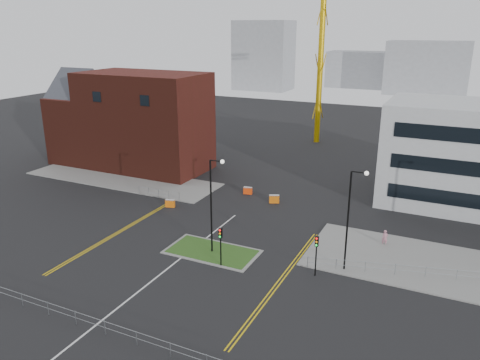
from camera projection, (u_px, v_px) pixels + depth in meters
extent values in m
plane|color=black|center=(143.00, 288.00, 37.88)|extent=(200.00, 200.00, 0.00)
cube|color=slate|center=(122.00, 179.00, 64.91)|extent=(28.00, 8.00, 0.12)
cube|color=slate|center=(446.00, 268.00, 40.85)|extent=(24.00, 10.00, 0.12)
cube|color=slate|center=(212.00, 252.00, 43.91)|extent=(8.60, 4.60, 0.08)
cube|color=#274918|center=(212.00, 252.00, 43.90)|extent=(8.00, 4.00, 0.12)
cube|color=#4A1B12|center=(145.00, 122.00, 67.87)|extent=(18.00, 10.00, 14.00)
cube|color=black|center=(97.00, 97.00, 63.96)|extent=(1.40, 0.10, 1.40)
cube|color=black|center=(145.00, 101.00, 60.68)|extent=(1.40, 0.10, 1.40)
cube|color=#4A1B12|center=(83.00, 128.00, 73.42)|extent=(6.00, 10.00, 10.00)
cube|color=#2D3038|center=(80.00, 96.00, 71.85)|extent=(6.40, 8.49, 8.49)
cylinder|color=gold|center=(321.00, 53.00, 80.89)|extent=(1.00, 1.00, 31.55)
cylinder|color=black|center=(211.00, 208.00, 42.51)|extent=(0.16, 0.16, 9.00)
cylinder|color=black|center=(216.00, 161.00, 40.85)|extent=(1.20, 0.10, 0.10)
sphere|color=silver|center=(222.00, 162.00, 40.61)|extent=(0.36, 0.36, 0.36)
cylinder|color=black|center=(348.00, 222.00, 39.31)|extent=(0.16, 0.16, 9.00)
cylinder|color=black|center=(359.00, 172.00, 37.65)|extent=(1.20, 0.10, 0.10)
sphere|color=silver|center=(367.00, 173.00, 37.41)|extent=(0.36, 0.36, 0.36)
cylinder|color=black|center=(221.00, 251.00, 40.92)|extent=(0.12, 0.12, 3.00)
cube|color=black|center=(221.00, 233.00, 40.38)|extent=(0.28, 0.22, 0.90)
sphere|color=red|center=(220.00, 230.00, 40.18)|extent=(0.18, 0.18, 0.18)
sphere|color=orange|center=(220.00, 234.00, 40.27)|extent=(0.18, 0.18, 0.18)
sphere|color=#0CCC33|center=(220.00, 237.00, 40.37)|extent=(0.18, 0.18, 0.18)
cylinder|color=black|center=(316.00, 260.00, 39.35)|extent=(0.12, 0.12, 3.00)
cube|color=black|center=(317.00, 241.00, 38.82)|extent=(0.28, 0.22, 0.90)
sphere|color=red|center=(317.00, 239.00, 38.62)|extent=(0.18, 0.18, 0.18)
sphere|color=orange|center=(316.00, 242.00, 38.71)|extent=(0.18, 0.18, 0.18)
sphere|color=#0CCC33|center=(316.00, 245.00, 38.80)|extent=(0.18, 0.18, 0.18)
cylinder|color=gray|center=(89.00, 316.00, 32.41)|extent=(24.00, 0.04, 0.04)
cylinder|color=gray|center=(90.00, 323.00, 32.57)|extent=(24.00, 0.04, 0.04)
cylinder|color=gray|center=(158.00, 190.00, 57.48)|extent=(6.00, 0.04, 0.04)
cylinder|color=gray|center=(159.00, 194.00, 57.64)|extent=(6.00, 0.04, 0.04)
cylinder|color=gray|center=(139.00, 190.00, 58.87)|extent=(0.05, 0.05, 1.10)
cylinder|color=gray|center=(179.00, 197.00, 56.41)|extent=(0.05, 0.05, 1.10)
cylinder|color=gray|center=(426.00, 267.00, 39.01)|extent=(19.01, 5.04, 0.04)
cylinder|color=gray|center=(426.00, 273.00, 39.17)|extent=(19.01, 5.04, 0.04)
cylinder|color=gray|center=(308.00, 262.00, 40.92)|extent=(0.05, 0.05, 1.10)
cube|color=silver|center=(157.00, 277.00, 39.59)|extent=(0.15, 30.00, 0.01)
cube|color=gold|center=(131.00, 224.00, 50.14)|extent=(0.12, 24.00, 0.01)
cube|color=gold|center=(133.00, 225.00, 50.01)|extent=(0.12, 24.00, 0.01)
cube|color=gold|center=(279.00, 280.00, 39.13)|extent=(0.12, 20.00, 0.01)
cube|color=gold|center=(282.00, 280.00, 39.01)|extent=(0.12, 20.00, 0.01)
cube|color=gray|center=(264.00, 56.00, 153.65)|extent=(18.00, 12.00, 22.00)
cube|color=gray|center=(427.00, 68.00, 142.67)|extent=(24.00, 12.00, 16.00)
cube|color=gray|center=(373.00, 70.00, 159.24)|extent=(30.00, 12.00, 12.00)
imported|color=#B97789|center=(385.00, 238.00, 45.01)|extent=(0.65, 0.50, 1.59)
cube|color=orange|center=(170.00, 203.00, 54.73)|extent=(1.15, 0.63, 0.91)
cube|color=silver|center=(170.00, 200.00, 54.60)|extent=(1.15, 0.63, 0.11)
cube|color=#F8420D|center=(248.00, 191.00, 58.98)|extent=(1.13, 0.50, 0.91)
cube|color=silver|center=(248.00, 188.00, 58.85)|extent=(1.13, 0.50, 0.11)
cube|color=orange|center=(274.00, 199.00, 56.02)|extent=(1.24, 0.85, 0.99)
cube|color=silver|center=(274.00, 196.00, 55.88)|extent=(1.24, 0.85, 0.12)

